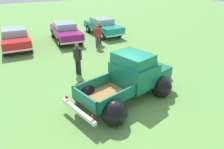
{
  "coord_description": "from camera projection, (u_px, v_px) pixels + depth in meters",
  "views": [
    {
      "loc": [
        -4.35,
        -6.06,
        4.72
      ],
      "look_at": [
        0.0,
        0.86,
        0.81
      ],
      "focal_mm": 32.87,
      "sensor_mm": 36.0,
      "label": 1
    }
  ],
  "objects": [
    {
      "name": "spectator_1",
      "position": [
        99.0,
        32.0,
        15.48
      ],
      "size": [
        0.54,
        0.38,
        1.69
      ],
      "rotation": [
        0.0,
        0.0,
        1.46
      ],
      "color": "black",
      "rests_on": "ground"
    },
    {
      "name": "show_car_1",
      "position": [
        65.0,
        31.0,
        16.48
      ],
      "size": [
        2.45,
        4.88,
        1.43
      ],
      "rotation": [
        0.0,
        0.0,
        -1.71
      ],
      "color": "black",
      "rests_on": "ground"
    },
    {
      "name": "spectator_0",
      "position": [
        78.0,
        57.0,
        10.58
      ],
      "size": [
        0.46,
        0.51,
        1.69
      ],
      "rotation": [
        0.0,
        0.0,
        0.5
      ],
      "color": "black",
      "rests_on": "ground"
    },
    {
      "name": "ground_plane",
      "position": [
        123.0,
        99.0,
        8.75
      ],
      "size": [
        80.0,
        80.0,
        0.0
      ],
      "primitive_type": "plane",
      "color": "#609347"
    },
    {
      "name": "show_car_2",
      "position": [
        103.0,
        26.0,
        18.15
      ],
      "size": [
        1.93,
        4.63,
        1.43
      ],
      "rotation": [
        0.0,
        0.0,
        -1.61
      ],
      "color": "black",
      "rests_on": "ground"
    },
    {
      "name": "vintage_pickup_truck",
      "position": [
        130.0,
        80.0,
        8.66
      ],
      "size": [
        4.88,
        3.38,
        1.96
      ],
      "rotation": [
        0.0,
        0.0,
        0.18
      ],
      "color": "black",
      "rests_on": "ground"
    },
    {
      "name": "show_car_0",
      "position": [
        15.0,
        38.0,
        14.65
      ],
      "size": [
        2.29,
        4.43,
        1.43
      ],
      "rotation": [
        0.0,
        0.0,
        -1.68
      ],
      "color": "black",
      "rests_on": "ground"
    },
    {
      "name": "spectator_2",
      "position": [
        98.0,
        35.0,
        14.66
      ],
      "size": [
        0.48,
        0.48,
        1.68
      ],
      "rotation": [
        0.0,
        0.0,
        4.01
      ],
      "color": "#4C4742",
      "rests_on": "ground"
    }
  ]
}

